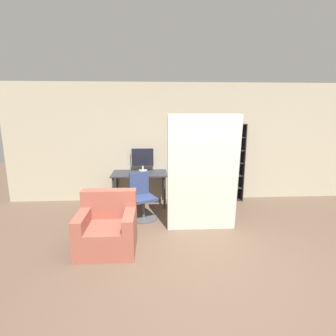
# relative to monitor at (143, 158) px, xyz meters

# --- Properties ---
(ground_plane) EXTENTS (16.00, 16.00, 0.00)m
(ground_plane) POSITION_rel_monitor_xyz_m (0.89, -2.89, -1.02)
(ground_plane) COLOR brown
(wall_back) EXTENTS (8.00, 0.06, 2.70)m
(wall_back) POSITION_rel_monitor_xyz_m (0.89, 0.15, 0.33)
(wall_back) COLOR tan
(wall_back) RESTS_ON ground
(desk) EXTENTS (1.20, 0.69, 0.73)m
(desk) POSITION_rel_monitor_xyz_m (-0.07, -0.23, -0.38)
(desk) COLOR #2D2D33
(desk) RESTS_ON ground
(monitor) EXTENTS (0.52, 0.20, 0.53)m
(monitor) POSITION_rel_monitor_xyz_m (0.00, 0.00, 0.00)
(monitor) COLOR #B7B7BC
(monitor) RESTS_ON desk
(office_chair) EXTENTS (0.59, 0.59, 0.90)m
(office_chair) POSITION_rel_monitor_xyz_m (0.02, -1.01, -0.67)
(office_chair) COLOR #4C4C51
(office_chair) RESTS_ON ground
(bookshelf) EXTENTS (0.68, 0.28, 1.79)m
(bookshelf) POSITION_rel_monitor_xyz_m (1.92, 0.01, -0.16)
(bookshelf) COLOR black
(bookshelf) RESTS_ON ground
(mattress_near) EXTENTS (1.20, 0.31, 2.02)m
(mattress_near) POSITION_rel_monitor_xyz_m (1.09, -1.58, -0.01)
(mattress_near) COLOR beige
(mattress_near) RESTS_ON ground
(armchair) EXTENTS (0.85, 0.80, 0.85)m
(armchair) POSITION_rel_monitor_xyz_m (-0.47, -2.14, -0.70)
(armchair) COLOR #934C3D
(armchair) RESTS_ON ground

